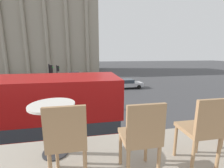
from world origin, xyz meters
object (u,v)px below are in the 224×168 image
object	(u,v)px
cafe_chair_2	(202,128)
pedestrian_blue	(108,78)
traffic_light_near	(51,80)
cafe_chair_0	(68,139)
cafe_dining_table	(53,118)
pedestrian_grey	(10,98)
plaza_building_left	(43,29)
car_silver	(128,84)
car_navy	(75,75)
cafe_chair_1	(141,135)
traffic_light_mid	(58,75)

from	to	relation	value
cafe_chair_2	pedestrian_blue	distance (m)	24.42
traffic_light_near	cafe_chair_0	bearing A→B (deg)	-77.29
cafe_dining_table	pedestrian_grey	distance (m)	14.75
plaza_building_left	traffic_light_near	xyz separation A→B (m)	(8.12, -33.28, -9.12)
cafe_chair_0	traffic_light_near	xyz separation A→B (m)	(-2.82, 12.52, -1.46)
cafe_dining_table	pedestrian_blue	world-z (taller)	cafe_dining_table
traffic_light_near	car_silver	world-z (taller)	traffic_light_near
cafe_chair_0	car_navy	distance (m)	30.60
cafe_chair_1	car_navy	world-z (taller)	cafe_chair_1
car_silver	pedestrian_grey	world-z (taller)	pedestrian_grey
cafe_chair_2	car_navy	bearing A→B (deg)	98.86
plaza_building_left	pedestrian_blue	size ratio (longest dim) A/B	18.52
traffic_light_near	pedestrian_blue	size ratio (longest dim) A/B	2.52
cafe_chair_2	plaza_building_left	world-z (taller)	plaza_building_left
cafe_dining_table	cafe_chair_0	size ratio (longest dim) A/B	0.80
traffic_light_near	cafe_chair_1	bearing A→B (deg)	-74.05
cafe_dining_table	car_silver	xyz separation A→B (m)	(6.67, 19.03, -3.48)
traffic_light_near	car_navy	size ratio (longest dim) A/B	0.99
cafe_chair_2	cafe_chair_0	bearing A→B (deg)	-179.58
car_navy	pedestrian_blue	world-z (taller)	pedestrian_blue
traffic_light_mid	cafe_chair_1	bearing A→B (deg)	-77.81
cafe_dining_table	cafe_chair_0	bearing A→B (deg)	-65.08
traffic_light_mid	pedestrian_blue	bearing A→B (deg)	37.48
car_silver	pedestrian_blue	xyz separation A→B (m)	(-2.32, 4.46, 0.25)
plaza_building_left	cafe_chair_0	bearing A→B (deg)	-76.57
cafe_chair_2	traffic_light_near	world-z (taller)	cafe_chair_2
traffic_light_near	pedestrian_blue	xyz separation A→B (m)	(6.92, 11.50, -1.75)
plaza_building_left	cafe_dining_table	bearing A→B (deg)	-76.71
pedestrian_blue	pedestrian_grey	xyz separation A→B (m)	(-10.87, -10.65, 0.04)
plaza_building_left	car_silver	bearing A→B (deg)	-56.51
cafe_chair_2	plaza_building_left	xyz separation A→B (m)	(-12.50, 45.86, 7.66)
cafe_chair_1	pedestrian_blue	size ratio (longest dim) A/B	0.55
cafe_chair_0	cafe_chair_1	world-z (taller)	same
plaza_building_left	traffic_light_mid	size ratio (longest dim) A/B	8.37
car_silver	car_navy	distance (m)	13.60
traffic_light_mid	traffic_light_near	bearing A→B (deg)	-86.17
cafe_chair_0	traffic_light_mid	xyz separation A→B (m)	(-3.22, 18.41, -1.77)
car_navy	pedestrian_grey	size ratio (longest dim) A/B	2.45
cafe_chair_0	cafe_chair_2	xyz separation A→B (m)	(1.56, -0.05, 0.00)
cafe_dining_table	car_silver	world-z (taller)	cafe_dining_table
cafe_chair_0	pedestrian_grey	xyz separation A→B (m)	(-6.77, 13.37, -3.18)
traffic_light_mid	pedestrian_blue	world-z (taller)	traffic_light_mid
plaza_building_left	car_navy	bearing A→B (deg)	-59.59
cafe_dining_table	plaza_building_left	bearing A→B (deg)	103.29
cafe_chair_1	plaza_building_left	world-z (taller)	plaza_building_left
cafe_chair_1	traffic_light_mid	bearing A→B (deg)	98.21
car_navy	car_silver	bearing A→B (deg)	-149.36
pedestrian_blue	cafe_chair_0	bearing A→B (deg)	-130.58
cafe_dining_table	cafe_chair_1	world-z (taller)	cafe_chair_1
traffic_light_mid	pedestrian_grey	size ratio (longest dim) A/B	2.13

